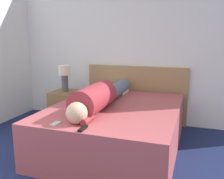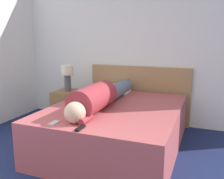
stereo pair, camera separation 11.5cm
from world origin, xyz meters
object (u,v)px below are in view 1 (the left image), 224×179
(person_lying, at_px, (100,97))
(tv_remote, at_px, (83,128))
(nightstand, at_px, (66,108))
(table_lamp, at_px, (65,74))
(cell_phone, at_px, (56,124))
(pillow_near_headboard, at_px, (109,89))
(bed, at_px, (116,127))

(person_lying, relative_size, tv_remote, 12.23)
(nightstand, bearing_deg, person_lying, -37.82)
(table_lamp, height_order, cell_phone, table_lamp)
(table_lamp, relative_size, pillow_near_headboard, 0.76)
(nightstand, bearing_deg, table_lamp, 0.00)
(nightstand, height_order, tv_remote, tv_remote)
(person_lying, bearing_deg, cell_phone, -105.34)
(bed, bearing_deg, nightstand, 151.90)
(table_lamp, height_order, pillow_near_headboard, table_lamp)
(bed, relative_size, tv_remote, 13.38)
(nightstand, distance_m, cell_phone, 1.61)
(pillow_near_headboard, bearing_deg, table_lamp, -161.98)
(tv_remote, bearing_deg, pillow_near_headboard, 101.17)
(bed, xyz_separation_m, tv_remote, (-0.03, -0.91, 0.29))
(tv_remote, bearing_deg, bed, 87.85)
(cell_phone, bearing_deg, person_lying, 74.66)
(bed, distance_m, cell_phone, 0.97)
(bed, distance_m, nightstand, 1.20)
(pillow_near_headboard, distance_m, tv_remote, 1.73)
(person_lying, relative_size, pillow_near_headboard, 3.26)
(person_lying, height_order, tv_remote, person_lying)
(pillow_near_headboard, relative_size, tv_remote, 3.75)
(table_lamp, height_order, person_lying, table_lamp)
(bed, xyz_separation_m, person_lying, (-0.17, -0.13, 0.42))
(table_lamp, distance_m, pillow_near_headboard, 0.76)
(pillow_near_headboard, bearing_deg, bed, -64.96)
(bed, xyz_separation_m, nightstand, (-1.06, 0.57, 0.00))
(table_lamp, bearing_deg, cell_phone, -64.00)
(bed, xyz_separation_m, table_lamp, (-1.06, 0.57, 0.57))
(nightstand, bearing_deg, pillow_near_headboard, 18.02)
(nightstand, relative_size, cell_phone, 4.36)
(bed, relative_size, cell_phone, 15.44)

